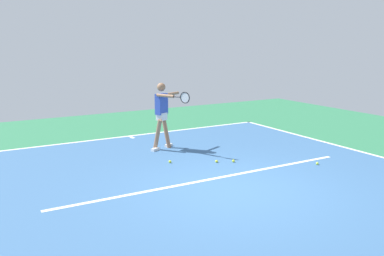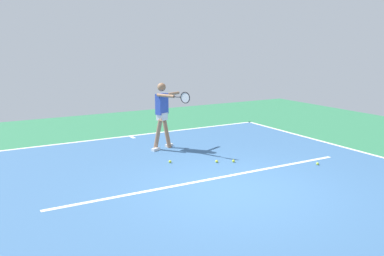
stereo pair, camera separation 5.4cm
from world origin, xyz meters
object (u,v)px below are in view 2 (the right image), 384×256
(tennis_player, at_px, (163,111))
(tennis_ball_by_sideline, at_px, (317,164))
(tennis_ball_near_service_line, at_px, (234,161))
(tennis_ball_far_corner, at_px, (170,162))
(tennis_ball_centre_court, at_px, (217,161))

(tennis_player, height_order, tennis_ball_by_sideline, tennis_player)
(tennis_ball_by_sideline, bearing_deg, tennis_ball_near_service_line, -36.15)
(tennis_ball_near_service_line, distance_m, tennis_ball_far_corner, 1.52)
(tennis_player, relative_size, tennis_ball_by_sideline, 27.22)
(tennis_ball_centre_court, bearing_deg, tennis_ball_by_sideline, 145.60)
(tennis_ball_by_sideline, height_order, tennis_ball_centre_court, same)
(tennis_ball_by_sideline, relative_size, tennis_ball_far_corner, 1.00)
(tennis_player, relative_size, tennis_ball_near_service_line, 27.22)
(tennis_ball_by_sideline, distance_m, tennis_ball_far_corner, 3.48)
(tennis_player, xyz_separation_m, tennis_ball_centre_court, (-0.52, 1.84, -1.00))
(tennis_ball_near_service_line, bearing_deg, tennis_ball_centre_court, -25.94)
(tennis_ball_by_sideline, height_order, tennis_ball_far_corner, same)
(tennis_ball_far_corner, bearing_deg, tennis_player, -109.50)
(tennis_player, xyz_separation_m, tennis_ball_near_service_line, (-0.88, 2.02, -1.00))
(tennis_player, bearing_deg, tennis_ball_near_service_line, 89.38)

